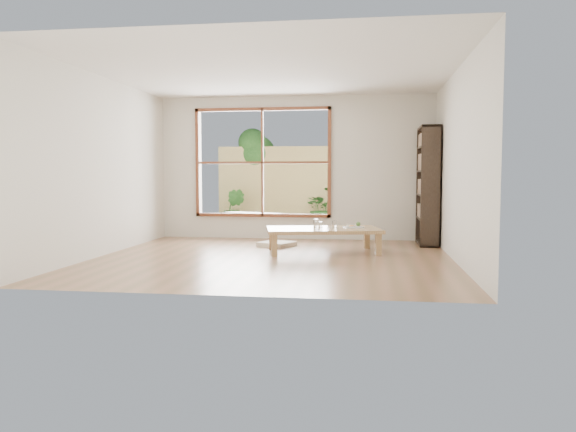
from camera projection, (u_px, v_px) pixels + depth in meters
name	position (u px, v px, depth m)	size (l,w,h in m)	color
ground	(273.00, 258.00, 7.92)	(5.00, 5.00, 0.00)	#96694B
low_table	(323.00, 231.00, 8.50)	(1.85, 1.29, 0.37)	tan
floor_cushion	(277.00, 244.00, 9.25)	(0.49, 0.49, 0.07)	white
bookshelf	(428.00, 186.00, 9.39)	(0.32, 0.89, 1.98)	#33261C
glass_tall	(316.00, 224.00, 8.36)	(0.08, 0.08, 0.15)	silver
glass_mid	(334.00, 224.00, 8.56)	(0.07, 0.07, 0.11)	silver
glass_short	(317.00, 224.00, 8.60)	(0.07, 0.07, 0.09)	silver
glass_small	(320.00, 225.00, 8.58)	(0.07, 0.07, 0.09)	silver
food_tray	(354.00, 226.00, 8.55)	(0.33, 0.27, 0.09)	white
deck	(273.00, 232.00, 11.52)	(2.80, 2.00, 0.05)	#342B25
garden_bench	(253.00, 216.00, 11.38)	(1.26, 0.76, 0.38)	#33261C
bamboo_fence	(280.00, 187.00, 12.44)	(2.80, 0.06, 1.80)	#D4BE6D
shrub_right	(323.00, 208.00, 11.97)	(0.80, 0.69, 0.88)	#306123
shrub_left	(234.00, 208.00, 12.19)	(0.46, 0.37, 0.85)	#306123
garden_tree	(253.00, 155.00, 12.78)	(1.04, 0.85, 2.22)	#4C3D2D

